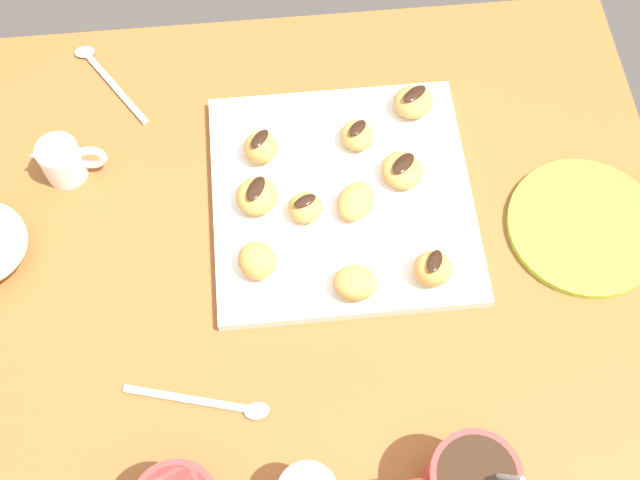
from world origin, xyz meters
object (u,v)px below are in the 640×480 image
object	(u,v)px
saucer_lime_left	(585,227)
beignet_7	(402,170)
dining_table	(305,312)
chocolate_sauce_pitcher	(62,160)
beignet_8	(433,269)
beignet_1	(257,196)
beignet_0	(258,264)
beignet_9	(356,201)
beignet_4	(261,147)
beignet_6	(355,283)
pastry_plate_square	(342,197)
beignet_3	(413,102)
beignet_5	(357,135)
beignet_2	(305,208)

from	to	relation	value
saucer_lime_left	beignet_7	distance (m)	0.23
dining_table	chocolate_sauce_pitcher	world-z (taller)	chocolate_sauce_pitcher
beignet_7	beignet_8	xyz separation A→B (m)	(-0.02, 0.14, 0.00)
beignet_8	beignet_1	bearing A→B (deg)	-30.84
beignet_0	beignet_9	size ratio (longest dim) A/B	0.86
beignet_7	beignet_9	bearing A→B (deg)	31.62
chocolate_sauce_pitcher	beignet_0	distance (m)	0.29
beignet_4	beignet_6	bearing A→B (deg)	116.23
pastry_plate_square	beignet_6	bearing A→B (deg)	90.19
beignet_3	beignet_7	size ratio (longest dim) A/B	0.96
chocolate_sauce_pitcher	beignet_7	distance (m)	0.42
dining_table	beignet_5	xyz separation A→B (m)	(-0.08, -0.16, 0.17)
dining_table	beignet_0	world-z (taller)	beignet_0
pastry_plate_square	chocolate_sauce_pitcher	bearing A→B (deg)	-12.19
chocolate_sauce_pitcher	beignet_8	bearing A→B (deg)	155.95
beignet_2	beignet_7	bearing A→B (deg)	-161.51
dining_table	beignet_3	distance (m)	0.31
dining_table	beignet_1	distance (m)	0.20
beignet_1	beignet_2	xyz separation A→B (m)	(-0.06, 0.02, -0.00)
beignet_4	beignet_9	size ratio (longest dim) A/B	0.79
dining_table	beignet_7	distance (m)	0.24
beignet_0	beignet_1	distance (m)	0.09
beignet_1	beignet_9	world-z (taller)	beignet_1
beignet_2	beignet_3	bearing A→B (deg)	-137.16
beignet_0	beignet_2	xyz separation A→B (m)	(-0.06, -0.07, -0.00)
saucer_lime_left	beignet_1	bearing A→B (deg)	-9.34
beignet_5	beignet_7	size ratio (longest dim) A/B	0.81
dining_table	pastry_plate_square	bearing A→B (deg)	-121.93
beignet_4	beignet_2	bearing A→B (deg)	118.20
chocolate_sauce_pitcher	beignet_2	bearing A→B (deg)	161.81
beignet_5	chocolate_sauce_pitcher	bearing A→B (deg)	0.17
chocolate_sauce_pitcher	beignet_4	xyz separation A→B (m)	(-0.24, 0.01, 0.00)
chocolate_sauce_pitcher	beignet_6	bearing A→B (deg)	149.47
beignet_6	beignet_1	bearing A→B (deg)	-50.11
beignet_3	beignet_4	distance (m)	0.21
beignet_1	beignet_6	world-z (taller)	same
beignet_8	beignet_9	xyz separation A→B (m)	(0.08, -0.10, -0.00)
beignet_7	beignet_9	world-z (taller)	same
beignet_5	beignet_8	distance (m)	0.20
beignet_0	beignet_4	size ratio (longest dim) A/B	1.09
beignet_1	beignet_3	bearing A→B (deg)	-150.00
beignet_5	pastry_plate_square	bearing A→B (deg)	70.41
beignet_3	beignet_6	bearing A→B (deg)	67.09
beignet_6	beignet_8	xyz separation A→B (m)	(-0.09, -0.01, 0.00)
beignet_4	chocolate_sauce_pitcher	bearing A→B (deg)	-1.76
saucer_lime_left	beignet_4	distance (m)	0.41
saucer_lime_left	beignet_1	distance (m)	0.40
chocolate_sauce_pitcher	pastry_plate_square	bearing A→B (deg)	167.81
beignet_7	beignet_9	size ratio (longest dim) A/B	0.97
saucer_lime_left	beignet_2	world-z (taller)	beignet_2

